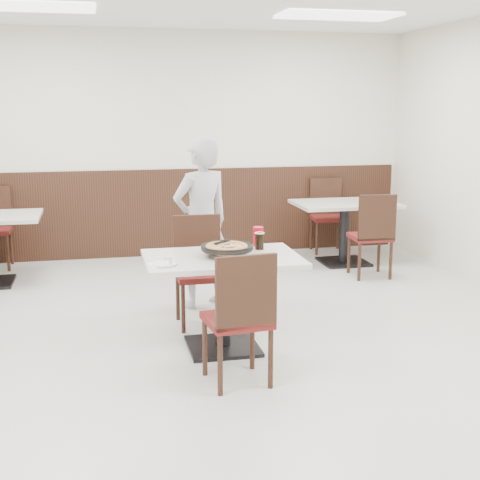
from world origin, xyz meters
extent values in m
plane|color=#AAA9A5|center=(0.00, 0.00, 0.00)|extent=(7.00, 7.00, 0.00)
cube|color=silver|center=(0.00, 3.50, 1.40)|extent=(6.00, 0.04, 2.80)
cube|color=black|center=(0.00, 3.48, 0.55)|extent=(5.90, 0.03, 1.10)
cube|color=white|center=(-1.50, 1.80, 2.78)|extent=(1.20, 0.60, 0.02)
cube|color=white|center=(1.50, 1.80, 2.78)|extent=(1.20, 0.60, 0.02)
cylinder|color=black|center=(-0.04, 0.04, 0.77)|extent=(0.12, 0.12, 0.04)
cylinder|color=black|center=(0.00, 0.06, 0.79)|extent=(0.37, 0.37, 0.01)
cylinder|color=#C27F3B|center=(-0.01, 0.04, 0.81)|extent=(0.37, 0.37, 0.02)
cube|color=silver|center=(0.00, 0.02, 0.84)|extent=(0.09, 0.11, 0.00)
cube|color=white|center=(-0.53, -0.12, 0.75)|extent=(0.19, 0.19, 0.00)
cylinder|color=white|center=(-0.50, -0.13, 0.76)|extent=(0.20, 0.20, 0.01)
cube|color=silver|center=(-0.45, -0.10, 0.77)|extent=(0.04, 0.17, 0.00)
cylinder|color=black|center=(0.31, 0.24, 0.81)|extent=(0.08, 0.08, 0.13)
cylinder|color=#BA0010|center=(0.33, 0.38, 0.83)|extent=(0.09, 0.09, 0.16)
imported|color=silver|center=(-0.01, 1.23, 0.81)|extent=(0.70, 0.59, 1.62)
camera|label=1|loc=(-0.99, -4.89, 1.92)|focal=50.00mm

